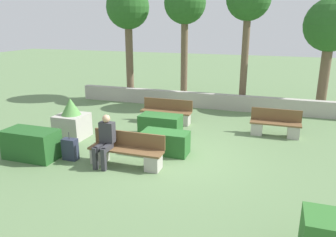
# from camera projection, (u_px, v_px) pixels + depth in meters

# --- Properties ---
(ground_plane) EXTENTS (60.00, 60.00, 0.00)m
(ground_plane) POSITION_uv_depth(u_px,v_px,m) (171.00, 155.00, 9.22)
(ground_plane) COLOR #607F51
(perimeter_wall) EXTENTS (12.21, 0.30, 0.65)m
(perimeter_wall) POSITION_uv_depth(u_px,v_px,m) (210.00, 101.00, 14.08)
(perimeter_wall) COLOR #ADA89E
(perimeter_wall) RESTS_ON ground_plane
(bench_front) EXTENTS (1.99, 0.48, 0.86)m
(bench_front) POSITION_uv_depth(u_px,v_px,m) (126.00, 153.00, 8.47)
(bench_front) COLOR brown
(bench_front) RESTS_ON ground_plane
(bench_left_side) EXTENTS (1.89, 0.49, 0.86)m
(bench_left_side) POSITION_uv_depth(u_px,v_px,m) (166.00, 114.00, 12.07)
(bench_left_side) COLOR brown
(bench_left_side) RESTS_ON ground_plane
(bench_right_side) EXTENTS (1.60, 0.49, 0.86)m
(bench_right_side) POSITION_uv_depth(u_px,v_px,m) (275.00, 126.00, 10.69)
(bench_right_side) COLOR brown
(bench_right_side) RESTS_ON ground_plane
(person_seated_man) EXTENTS (0.38, 0.63, 1.33)m
(person_seated_man) POSITION_uv_depth(u_px,v_px,m) (105.00, 138.00, 8.38)
(person_seated_man) COLOR #333338
(person_seated_man) RESTS_ON ground_plane
(hedge_block_near_right) EXTENTS (1.30, 0.63, 0.64)m
(hedge_block_near_right) POSITION_uv_depth(u_px,v_px,m) (165.00, 142.00, 9.25)
(hedge_block_near_right) COLOR #286028
(hedge_block_near_right) RESTS_ON ground_plane
(hedge_block_mid_left) EXTENTS (1.32, 0.72, 0.72)m
(hedge_block_mid_left) POSITION_uv_depth(u_px,v_px,m) (160.00, 126.00, 10.59)
(hedge_block_mid_left) COLOR #286028
(hedge_block_mid_left) RESTS_ON ground_plane
(hedge_block_mid_right) EXTENTS (1.46, 0.76, 0.80)m
(hedge_block_mid_right) POSITION_uv_depth(u_px,v_px,m) (32.00, 144.00, 8.90)
(hedge_block_mid_right) COLOR #235623
(hedge_block_mid_right) RESTS_ON ground_plane
(planter_corner_left) EXTENTS (0.91, 0.91, 1.30)m
(planter_corner_left) POSITION_uv_depth(u_px,v_px,m) (72.00, 121.00, 10.45)
(planter_corner_left) COLOR #ADA89E
(planter_corner_left) RESTS_ON ground_plane
(suitcase) EXTENTS (0.40, 0.23, 0.79)m
(suitcase) POSITION_uv_depth(u_px,v_px,m) (70.00, 149.00, 8.82)
(suitcase) COLOR #282D42
(suitcase) RESTS_ON ground_plane
(tree_leftmost) EXTENTS (1.97, 1.97, 5.22)m
(tree_leftmost) POSITION_uv_depth(u_px,v_px,m) (128.00, 10.00, 14.96)
(tree_leftmost) COLOR brown
(tree_leftmost) RESTS_ON ground_plane
(tree_center_left) EXTENTS (1.84, 1.84, 5.32)m
(tree_center_left) POSITION_uv_depth(u_px,v_px,m) (185.00, 6.00, 14.37)
(tree_center_left) COLOR brown
(tree_center_left) RESTS_ON ground_plane
(tree_center_right) EXTENTS (1.81, 1.81, 5.43)m
(tree_center_right) POSITION_uv_depth(u_px,v_px,m) (248.00, 1.00, 13.17)
(tree_center_right) COLOR brown
(tree_center_right) RESTS_ON ground_plane
(tree_rightmost) EXTENTS (2.12, 2.12, 4.54)m
(tree_rightmost) POSITION_uv_depth(u_px,v_px,m) (331.00, 27.00, 13.08)
(tree_rightmost) COLOR brown
(tree_rightmost) RESTS_ON ground_plane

